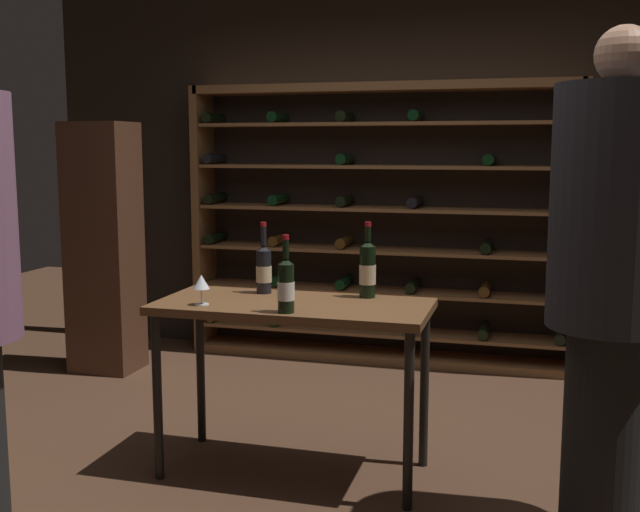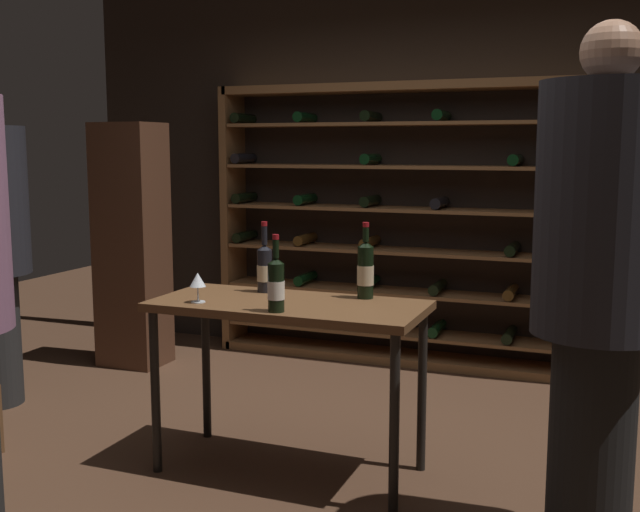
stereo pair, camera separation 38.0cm
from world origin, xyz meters
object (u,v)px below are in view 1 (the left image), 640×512
wine_bottle_green_slim (264,269)px  wine_glass_stemmed_left (201,283)px  person_bystander_red_print (613,266)px  wine_rack (378,227)px  wine_bottle_amber_reserve (368,269)px  tasting_table (293,321)px  wine_bottle_black_capsule (286,285)px  display_cabinet (104,248)px

wine_bottle_green_slim → wine_glass_stemmed_left: bearing=-116.8°
person_bystander_red_print → wine_rack: bearing=17.5°
wine_glass_stemmed_left → wine_rack: bearing=80.2°
wine_bottle_amber_reserve → wine_glass_stemmed_left: bearing=-151.2°
person_bystander_red_print → wine_bottle_amber_reserve: (-1.07, 0.47, -0.13)m
tasting_table → wine_bottle_green_slim: bearing=138.8°
wine_bottle_green_slim → wine_glass_stemmed_left: (-0.18, -0.35, -0.02)m
tasting_table → person_bystander_red_print: bearing=-10.3°
wine_bottle_green_slim → wine_rack: bearing=83.7°
wine_bottle_green_slim → wine_bottle_amber_reserve: bearing=3.4°
wine_bottle_amber_reserve → wine_bottle_black_capsule: (-0.27, -0.44, -0.02)m
wine_glass_stemmed_left → tasting_table: bearing=23.4°
tasting_table → person_bystander_red_print: person_bystander_red_print is taller
person_bystander_red_print → wine_bottle_black_capsule: (-1.34, 0.03, -0.15)m
wine_bottle_black_capsule → wine_rack: bearing=91.1°
wine_rack → wine_bottle_black_capsule: wine_rack is taller
wine_bottle_amber_reserve → display_cabinet: bearing=152.6°
wine_bottle_black_capsule → tasting_table: bearing=99.7°
wine_rack → person_bystander_red_print: (1.38, -2.31, 0.12)m
wine_glass_stemmed_left → person_bystander_red_print: bearing=-2.6°
display_cabinet → wine_glass_stemmed_left: (1.40, -1.47, 0.07)m
display_cabinet → wine_bottle_green_slim: (1.58, -1.12, 0.10)m
wine_bottle_green_slim → wine_bottle_amber_reserve: 0.52m
wine_rack → person_bystander_red_print: 2.69m
person_bystander_red_print → display_cabinet: (-3.17, 1.56, -0.24)m
person_bystander_red_print → wine_bottle_black_capsule: bearing=75.3°
tasting_table → display_cabinet: size_ratio=0.74×
tasting_table → person_bystander_red_print: (1.38, -0.25, 0.36)m
wine_rack → wine_bottle_green_slim: size_ratio=7.88×
tasting_table → display_cabinet: (-1.79, 1.31, 0.12)m
tasting_table → wine_glass_stemmed_left: wine_glass_stemmed_left is taller
person_bystander_red_print → display_cabinet: size_ratio=1.16×
wine_glass_stemmed_left → display_cabinet: bearing=133.6°
display_cabinet → wine_glass_stemmed_left: size_ratio=12.19×
person_bystander_red_print → wine_glass_stemmed_left: bearing=73.9°
tasting_table → wine_bottle_amber_reserve: wine_bottle_amber_reserve is taller
person_bystander_red_print → wine_glass_stemmed_left: size_ratio=14.17×
wine_rack → wine_glass_stemmed_left: 2.26m
wine_rack → tasting_table: (0.00, -2.06, -0.24)m
wine_bottle_green_slim → display_cabinet: bearing=144.7°
wine_bottle_green_slim → wine_glass_stemmed_left: wine_bottle_green_slim is taller
wine_rack → tasting_table: wine_rack is taller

